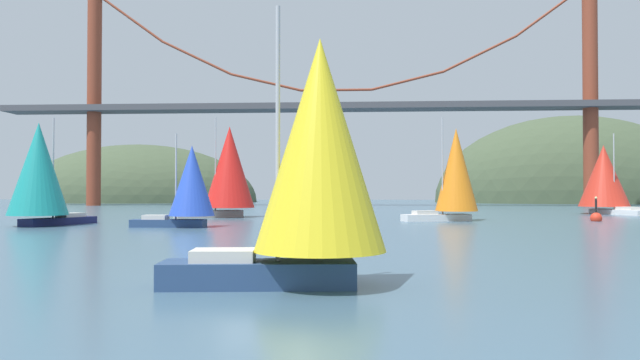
{
  "coord_description": "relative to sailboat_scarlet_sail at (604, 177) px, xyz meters",
  "views": [
    {
      "loc": [
        3.7,
        -21.18,
        2.91
      ],
      "look_at": [
        0.0,
        41.13,
        4.1
      ],
      "focal_mm": 33.02,
      "sensor_mm": 36.0,
      "label": 1
    }
  ],
  "objects": [
    {
      "name": "headland_left",
      "position": [
        -90.75,
        78.64,
        -4.7
      ],
      "size": [
        64.48,
        44.0,
        31.08
      ],
      "primitive_type": "ellipsoid",
      "color": "#425138",
      "rests_on": "ground_plane"
    },
    {
      "name": "sailboat_orange_sail",
      "position": [
        -22.17,
        -18.83,
        0.07
      ],
      "size": [
        8.23,
        5.3,
        10.16
      ],
      "color": "white",
      "rests_on": "ground_plane"
    },
    {
      "name": "ground_plane",
      "position": [
        -35.75,
        -56.36,
        -4.7
      ],
      "size": [
        360.0,
        360.0,
        0.0
      ],
      "primitive_type": "plane",
      "color": "#426075"
    },
    {
      "name": "channel_buoy",
      "position": [
        -8.74,
        -19.17,
        -4.33
      ],
      "size": [
        1.1,
        1.1,
        2.64
      ],
      "color": "red",
      "rests_on": "ground_plane"
    },
    {
      "name": "suspension_bridge",
      "position": [
        -35.75,
        38.64,
        15.91
      ],
      "size": [
        134.46,
        6.0,
        43.61
      ],
      "color": "brown",
      "rests_on": "ground_plane"
    },
    {
      "name": "headland_right",
      "position": [
        24.25,
        78.64,
        -4.7
      ],
      "size": [
        70.43,
        44.0,
        44.96
      ],
      "primitive_type": "ellipsoid",
      "color": "#425138",
      "rests_on": "ground_plane"
    },
    {
      "name": "sailboat_yellow_sail",
      "position": [
        -33.27,
        -59.64,
        -0.65
      ],
      "size": [
        7.06,
        4.38,
        8.59
      ],
      "color": "navy",
      "rests_on": "ground_plane"
    },
    {
      "name": "sailboat_red_spinnaker",
      "position": [
        -46.18,
        -12.48,
        0.73
      ],
      "size": [
        9.5,
        7.78,
        11.1
      ],
      "color": "#B7B2A8",
      "rests_on": "ground_plane"
    },
    {
      "name": "sailboat_teal_sail",
      "position": [
        -58.36,
        -29.99,
        -0.13
      ],
      "size": [
        6.21,
        8.68,
        9.22
      ],
      "color": "#191E4C",
      "rests_on": "ground_plane"
    },
    {
      "name": "sailboat_scarlet_sail",
      "position": [
        0.0,
        0.0,
        0.0
      ],
      "size": [
        7.81,
        10.69,
        10.18
      ],
      "color": "white",
      "rests_on": "ground_plane"
    },
    {
      "name": "sailboat_blue_spinnaker",
      "position": [
        -45.39,
        -30.73,
        -1.21
      ],
      "size": [
        6.73,
        3.71,
        7.59
      ],
      "color": "navy",
      "rests_on": "ground_plane"
    }
  ]
}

